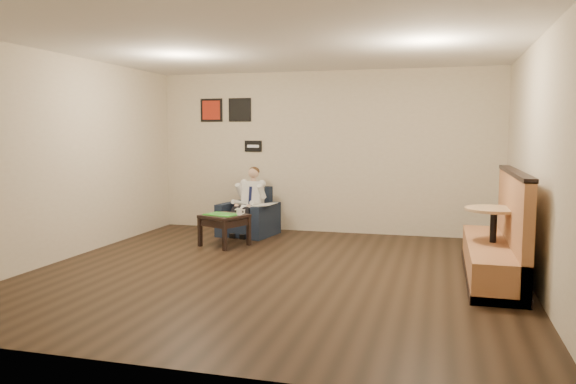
% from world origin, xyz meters
% --- Properties ---
extents(ground, '(6.00, 6.00, 0.00)m').
position_xyz_m(ground, '(0.00, 0.00, 0.00)').
color(ground, black).
rests_on(ground, ground).
extents(wall_back, '(6.00, 0.02, 2.80)m').
position_xyz_m(wall_back, '(0.00, 3.00, 1.40)').
color(wall_back, beige).
rests_on(wall_back, ground).
extents(wall_front, '(6.00, 0.02, 2.80)m').
position_xyz_m(wall_front, '(0.00, -3.00, 1.40)').
color(wall_front, beige).
rests_on(wall_front, ground).
extents(wall_left, '(0.02, 6.00, 2.80)m').
position_xyz_m(wall_left, '(-3.00, 0.00, 1.40)').
color(wall_left, beige).
rests_on(wall_left, ground).
extents(wall_right, '(0.02, 6.00, 2.80)m').
position_xyz_m(wall_right, '(3.00, 0.00, 1.40)').
color(wall_right, beige).
rests_on(wall_right, ground).
extents(ceiling, '(6.00, 6.00, 0.02)m').
position_xyz_m(ceiling, '(0.00, 0.00, 2.80)').
color(ceiling, white).
rests_on(ceiling, wall_back).
extents(seating_sign, '(0.32, 0.02, 0.20)m').
position_xyz_m(seating_sign, '(-1.30, 2.98, 1.50)').
color(seating_sign, black).
rests_on(seating_sign, wall_back).
extents(art_print_left, '(0.42, 0.03, 0.42)m').
position_xyz_m(art_print_left, '(-2.10, 2.98, 2.15)').
color(art_print_left, '#B52916').
rests_on(art_print_left, wall_back).
extents(art_print_right, '(0.42, 0.03, 0.42)m').
position_xyz_m(art_print_right, '(-1.55, 2.98, 2.15)').
color(art_print_right, black).
rests_on(art_print_right, wall_back).
extents(armchair, '(0.96, 0.96, 0.81)m').
position_xyz_m(armchair, '(-1.17, 2.33, 0.40)').
color(armchair, black).
rests_on(armchair, ground).
extents(seated_man, '(0.65, 0.87, 1.11)m').
position_xyz_m(seated_man, '(-1.19, 2.23, 0.55)').
color(seated_man, silver).
rests_on(seated_man, armchair).
extents(lap_papers, '(0.21, 0.28, 0.01)m').
position_xyz_m(lap_papers, '(-1.20, 2.14, 0.50)').
color(lap_papers, white).
rests_on(lap_papers, seated_man).
extents(newspaper, '(0.40, 0.48, 0.01)m').
position_xyz_m(newspaper, '(-0.85, 2.19, 0.55)').
color(newspaper, silver).
rests_on(newspaper, armchair).
extents(side_table, '(0.78, 0.78, 0.49)m').
position_xyz_m(side_table, '(-1.22, 1.36, 0.24)').
color(side_table, black).
rests_on(side_table, ground).
extents(green_folder, '(0.56, 0.46, 0.01)m').
position_xyz_m(green_folder, '(-1.26, 1.35, 0.49)').
color(green_folder, green).
rests_on(green_folder, side_table).
extents(coffee_mug, '(0.12, 0.12, 0.10)m').
position_xyz_m(coffee_mug, '(-0.99, 1.40, 0.54)').
color(coffee_mug, white).
rests_on(coffee_mug, side_table).
extents(smartphone, '(0.17, 0.15, 0.01)m').
position_xyz_m(smartphone, '(-1.10, 1.50, 0.49)').
color(smartphone, black).
rests_on(smartphone, side_table).
extents(banquette, '(0.59, 2.48, 1.27)m').
position_xyz_m(banquette, '(2.59, 0.44, 0.64)').
color(banquette, '#B17144').
rests_on(banquette, ground).
extents(cafe_table, '(0.84, 0.84, 0.85)m').
position_xyz_m(cafe_table, '(2.60, 0.44, 0.42)').
color(cafe_table, tan).
rests_on(cafe_table, ground).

